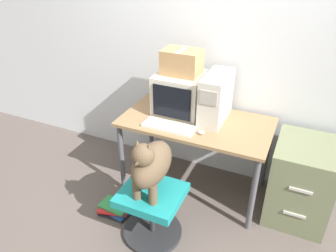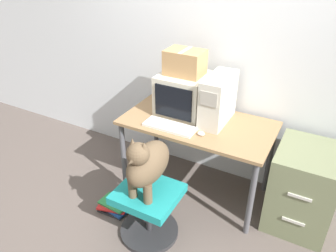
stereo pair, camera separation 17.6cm
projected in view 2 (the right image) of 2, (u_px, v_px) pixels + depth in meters
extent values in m
plane|color=#564C47|center=(178.00, 210.00, 3.08)|extent=(12.00, 12.00, 0.00)
cube|color=silver|center=(219.00, 53.00, 3.04)|extent=(8.00, 0.05, 2.60)
cube|color=olive|center=(198.00, 123.00, 2.98)|extent=(1.36, 0.73, 0.03)
cylinder|color=#4C4C51|center=(124.00, 157.00, 3.19)|extent=(0.05, 0.05, 0.75)
cylinder|color=#4C4C51|center=(251.00, 199.00, 2.67)|extent=(0.05, 0.05, 0.75)
cylinder|color=#4C4C51|center=(156.00, 128.00, 3.67)|extent=(0.05, 0.05, 0.75)
cylinder|color=#4C4C51|center=(269.00, 160.00, 3.15)|extent=(0.05, 0.05, 0.75)
cube|color=beige|center=(184.00, 94.00, 3.05)|extent=(0.44, 0.43, 0.38)
cube|color=black|center=(173.00, 103.00, 2.88)|extent=(0.36, 0.01, 0.30)
cube|color=beige|center=(218.00, 99.00, 2.88)|extent=(0.20, 0.46, 0.43)
cube|color=#9E998E|center=(209.00, 99.00, 2.65)|extent=(0.15, 0.01, 0.12)
cube|color=silver|center=(170.00, 127.00, 2.87)|extent=(0.47, 0.17, 0.02)
cube|color=silver|center=(170.00, 125.00, 2.86)|extent=(0.43, 0.14, 0.00)
ellipsoid|color=silver|center=(201.00, 134.00, 2.76)|extent=(0.06, 0.05, 0.04)
cylinder|color=#262628|center=(149.00, 230.00, 2.85)|extent=(0.50, 0.50, 0.04)
cylinder|color=#262628|center=(149.00, 213.00, 2.75)|extent=(0.05, 0.05, 0.36)
cube|color=teal|center=(148.00, 194.00, 2.64)|extent=(0.49, 0.45, 0.07)
ellipsoid|color=brown|center=(148.00, 163.00, 2.51)|extent=(0.25, 0.49, 0.32)
cylinder|color=brown|center=(132.00, 187.00, 2.52)|extent=(0.07, 0.07, 0.17)
cylinder|color=brown|center=(148.00, 193.00, 2.47)|extent=(0.07, 0.07, 0.17)
sphere|color=brown|center=(138.00, 154.00, 2.33)|extent=(0.17, 0.17, 0.17)
cone|color=#3E3123|center=(132.00, 161.00, 2.27)|extent=(0.08, 0.09, 0.08)
cone|color=brown|center=(133.00, 143.00, 2.32)|extent=(0.06, 0.06, 0.08)
cone|color=brown|center=(144.00, 147.00, 2.28)|extent=(0.06, 0.06, 0.08)
torus|color=red|center=(140.00, 160.00, 2.38)|extent=(0.12, 0.12, 0.02)
cube|color=#6B7251|center=(303.00, 187.00, 2.81)|extent=(0.51, 0.59, 0.74)
cube|color=beige|center=(300.00, 197.00, 2.51)|extent=(0.18, 0.01, 0.02)
cube|color=beige|center=(293.00, 222.00, 2.64)|extent=(0.18, 0.01, 0.02)
cube|color=#A87F51|center=(185.00, 62.00, 2.90)|extent=(0.34, 0.24, 0.22)
cube|color=beige|center=(185.00, 50.00, 2.84)|extent=(0.04, 0.24, 0.00)
cube|color=#262628|center=(114.00, 209.00, 3.08)|extent=(0.27, 0.19, 0.02)
cube|color=#1E4C9E|center=(116.00, 207.00, 3.08)|extent=(0.29, 0.22, 0.02)
cube|color=red|center=(114.00, 205.00, 3.07)|extent=(0.31, 0.23, 0.02)
cube|color=#2D8C47|center=(114.00, 203.00, 3.07)|extent=(0.28, 0.19, 0.02)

